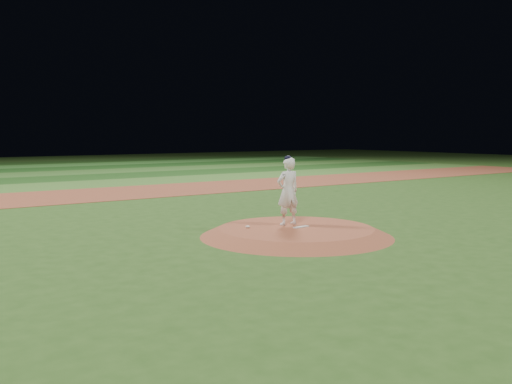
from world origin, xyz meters
TOP-DOWN VIEW (x-y plane):
  - ground at (0.00, 0.00)m, footprint 120.00×120.00m
  - infield_dirt_band at (0.00, 14.00)m, footprint 70.00×6.00m
  - outfield_stripe_0 at (0.00, 19.50)m, footprint 70.00×5.00m
  - outfield_stripe_1 at (0.00, 24.50)m, footprint 70.00×5.00m
  - outfield_stripe_2 at (0.00, 29.50)m, footprint 70.00×5.00m
  - outfield_stripe_3 at (0.00, 34.50)m, footprint 70.00×5.00m
  - outfield_stripe_4 at (0.00, 39.50)m, footprint 70.00×5.00m
  - pitchers_mound at (0.00, 0.00)m, footprint 5.50×5.50m
  - pitching_rubber at (0.14, -0.05)m, footprint 0.54×0.18m
  - rosin_bag at (-1.17, 0.75)m, footprint 0.13×0.13m
  - pitcher_on_mound at (0.10, 0.52)m, footprint 0.76×0.53m

SIDE VIEW (x-z plane):
  - ground at x=0.00m, z-range 0.00..0.00m
  - outfield_stripe_0 at x=0.00m, z-range 0.00..0.02m
  - outfield_stripe_1 at x=0.00m, z-range 0.00..0.02m
  - outfield_stripe_2 at x=0.00m, z-range 0.00..0.02m
  - outfield_stripe_3 at x=0.00m, z-range 0.00..0.02m
  - outfield_stripe_4 at x=0.00m, z-range 0.00..0.02m
  - infield_dirt_band at x=0.00m, z-range 0.00..0.02m
  - pitchers_mound at x=0.00m, z-range 0.00..0.25m
  - pitching_rubber at x=0.14m, z-range 0.25..0.28m
  - rosin_bag at x=-1.17m, z-range 0.25..0.32m
  - pitcher_on_mound at x=0.10m, z-range 0.23..2.27m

